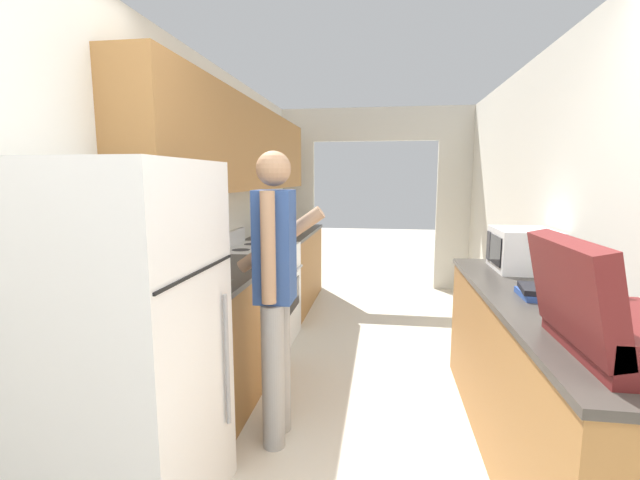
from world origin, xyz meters
TOP-DOWN VIEW (x-y plane):
  - wall_left at (-1.25, 2.27)m, footprint 0.38×7.31m
  - wall_right at (1.34, 1.85)m, footprint 0.06×7.31m
  - wall_far_with_doorway at (0.00, 4.94)m, footprint 3.01×0.06m
  - counter_left at (-1.01, 2.80)m, footprint 0.62×3.80m
  - counter_right at (1.01, 1.21)m, footprint 0.62×2.28m
  - refrigerator at (-0.96, 0.49)m, footprint 0.72×0.74m
  - range_oven at (-1.00, 2.66)m, footprint 0.66×0.78m
  - person at (-0.47, 1.19)m, footprint 0.54×0.37m
  - suitcase at (0.94, 0.48)m, footprint 0.46×0.61m
  - microwave at (1.09, 1.96)m, footprint 0.39×0.46m
  - book_stack at (0.98, 1.24)m, footprint 0.24×0.26m
  - knife at (-1.02, 3.35)m, footprint 0.04×0.33m

SIDE VIEW (x-z plane):
  - counter_right at x=1.01m, z-range 0.00..0.91m
  - counter_left at x=-1.01m, z-range 0.00..0.91m
  - range_oven at x=-1.00m, z-range -0.06..0.99m
  - refrigerator at x=-0.96m, z-range 0.00..1.62m
  - person at x=-0.47m, z-range 0.07..1.76m
  - knife at x=-1.02m, z-range 0.91..0.93m
  - book_stack at x=0.98m, z-range 0.91..0.97m
  - suitcase at x=0.94m, z-range 0.83..1.26m
  - microwave at x=1.09m, z-range 0.91..1.20m
  - wall_right at x=1.34m, z-range 0.00..2.50m
  - wall_far_with_doorway at x=0.00m, z-range 0.20..2.70m
  - wall_left at x=-1.25m, z-range 0.26..2.76m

